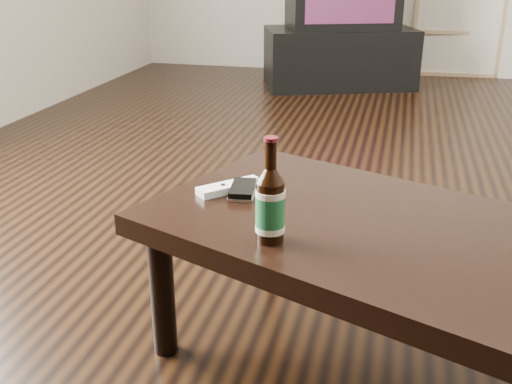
% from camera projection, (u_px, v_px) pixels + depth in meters
% --- Properties ---
extents(floor, '(5.00, 6.00, 0.01)m').
position_uv_depth(floor, '(466.00, 233.00, 2.17)').
color(floor, black).
rests_on(floor, ground).
extents(tv_stand, '(1.18, 0.86, 0.42)m').
position_uv_depth(tv_stand, '(339.00, 58.00, 4.41)').
color(tv_stand, black).
rests_on(tv_stand, floor).
extents(coffee_table, '(1.18, 0.94, 0.39)m').
position_uv_depth(coffee_table, '(376.00, 246.00, 1.34)').
color(coffee_table, black).
rests_on(coffee_table, floor).
extents(beer_bottle, '(0.07, 0.07, 0.22)m').
position_uv_depth(beer_bottle, '(270.00, 206.00, 1.22)').
color(beer_bottle, black).
rests_on(beer_bottle, coffee_table).
extents(phone, '(0.08, 0.13, 0.02)m').
position_uv_depth(phone, '(243.00, 190.00, 1.48)').
color(phone, silver).
rests_on(phone, coffee_table).
extents(remote, '(0.15, 0.16, 0.02)m').
position_uv_depth(remote, '(230.00, 187.00, 1.50)').
color(remote, white).
rests_on(remote, coffee_table).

